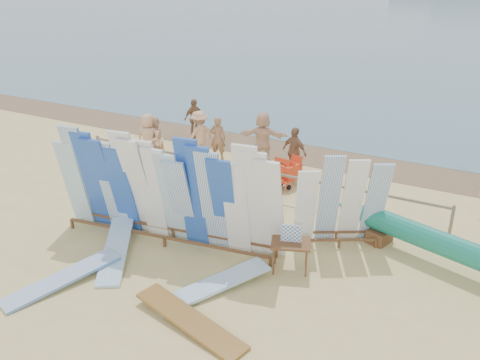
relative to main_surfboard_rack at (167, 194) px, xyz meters
The scene contains 21 objects.
ground 1.55m from the main_surfboard_rack, 67.00° to the left, with size 160.00×160.00×0.00m, color #CEBD77.
wet_sand_strip 8.02m from the main_surfboard_rack, 87.86° to the left, with size 40.00×2.60×0.01m, color brown.
fence 3.78m from the main_surfboard_rack, 85.43° to the left, with size 12.08×0.08×0.90m.
main_surfboard_rack is the anchor object (origin of this frame).
side_surfboard_rack 4.32m from the main_surfboard_rack, 26.88° to the left, with size 2.26×1.64×2.52m.
outrigger_canoe 6.75m from the main_surfboard_rack, 17.38° to the left, with size 6.26×2.48×0.91m.
vendor_table 3.38m from the main_surfboard_rack, ahead, with size 1.06×0.90×1.19m.
flat_board_a 1.93m from the main_surfboard_rack, 122.97° to the right, with size 0.56×2.70×0.07m, color #87B7D9.
flat_board_c 3.61m from the main_surfboard_rack, 47.72° to the right, with size 0.56×2.70×0.07m, color olive.
flat_board_b 2.76m from the main_surfboard_rack, 31.03° to the right, with size 0.56×2.70×0.07m, color #87B7D9.
flat_board_e 3.13m from the main_surfboard_rack, 111.64° to the right, with size 0.56×2.70×0.07m, color white.
beach_chair_left 4.67m from the main_surfboard_rack, 76.55° to the left, with size 0.67×0.69×0.92m.
beach_chair_right 4.76m from the main_surfboard_rack, 74.66° to the left, with size 0.60×0.62×0.86m.
stroller 5.05m from the main_surfboard_rack, 74.19° to the left, with size 0.66×0.81×0.96m.
beachgoer_4 5.79m from the main_surfboard_rack, 79.13° to the left, with size 0.97×0.42×1.66m, color #8C6042.
beachgoer_3 6.09m from the main_surfboard_rack, 114.67° to the left, with size 1.15×0.47×1.78m, color tan.
beachgoer_0 5.92m from the main_surfboard_rack, 132.01° to the left, with size 0.86×0.41×1.77m, color tan.
beachgoer_1 6.12m from the main_surfboard_rack, 108.43° to the left, with size 0.58×0.32×1.58m, color #8C6042.
beachgoer_extra_1 8.59m from the main_surfboard_rack, 118.39° to the left, with size 0.92×0.40×1.58m, color #8C6042.
beachgoer_2 6.01m from the main_surfboard_rack, 129.92° to the left, with size 0.79×0.38×1.62m, color beige.
beachgoer_5 6.28m from the main_surfboard_rack, 93.35° to the left, with size 1.71×0.55×1.84m, color beige.
Camera 1 is at (6.63, -9.85, 6.62)m, focal length 38.00 mm.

